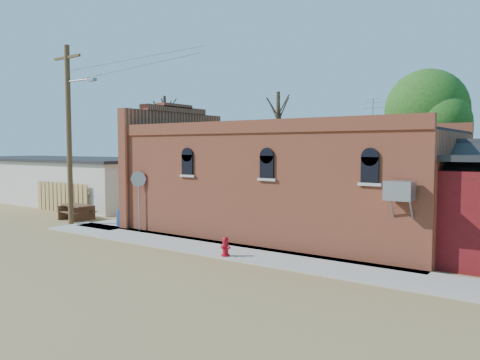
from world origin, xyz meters
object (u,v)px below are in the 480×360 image
Objects in this scene: brick_bar at (282,182)px; fire_hydrant at (225,246)px; trash_barrel at (122,218)px; picnic_table at (77,210)px; utility_pole at (70,131)px; stop_sign at (139,185)px.

fire_hydrant is (0.85, -5.50, -1.92)m from brick_bar.
trash_barrel is 3.87m from picnic_table.
utility_pole is 5.09m from trash_barrel.
brick_bar is 11.69m from picnic_table.
brick_bar reaches higher than stop_sign.
stop_sign is 2.55m from trash_barrel.
picnic_table reaches higher than fire_hydrant.
brick_bar is at bearing 23.20° from picnic_table.
utility_pole is 4.62m from picnic_table.
picnic_table is at bearing 167.63° from stop_sign.
stop_sign is at bearing -146.05° from brick_bar.
brick_bar is at bearing 103.10° from fire_hydrant.
utility_pole is 11.43× the size of trash_barrel.
utility_pole reaches higher than trash_barrel.
picnic_table is (-12.00, 2.47, 0.11)m from fire_hydrant.
picnic_table is at bearing 177.22° from trash_barrel.
utility_pole is at bearing -35.00° from picnic_table.
brick_bar is 5.89× the size of stop_sign.
stop_sign is 5.94m from picnic_table.
brick_bar reaches higher than trash_barrel.
trash_barrel is at bearing 159.45° from stop_sign.
trash_barrel reaches higher than picnic_table.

